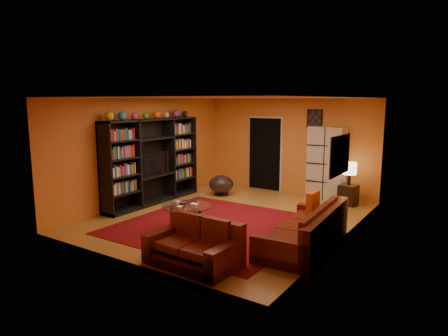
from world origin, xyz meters
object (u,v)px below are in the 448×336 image
Objects in this scene: sofa at (309,231)px; side_table at (348,195)px; table_lamp at (350,169)px; entertainment_unit at (153,161)px; tv at (152,164)px; coffee_table at (187,208)px; loveseat at (196,246)px; bowl_chair at (221,184)px; storage_cabinet at (326,163)px.

side_table is at bearing 90.96° from sofa.
entertainment_unit is at bearing -149.15° from table_lamp.
sofa is at bearing -99.07° from tv.
sofa reaches higher than coffee_table.
side_table is at bearing 0.00° from table_lamp.
entertainment_unit is 4.55m from sofa.
tv is at bearing 150.33° from coffee_table.
entertainment_unit is at bearing 166.33° from sofa.
tv is at bearing -148.06° from table_lamp.
loveseat reaches higher than side_table.
coffee_table is 1.96× the size of side_table.
table_lamp is (-0.27, 3.25, 0.61)m from sofa.
bowl_chair is (-3.45, 2.39, 0.01)m from sofa.
side_table is (-0.27, 3.25, -0.03)m from sofa.
storage_cabinet reaches higher than side_table.
side_table is 0.65m from table_lamp.
tv is 1.01× the size of coffee_table.
entertainment_unit is 4.84m from table_lamp.
bowl_chair is at bearing 141.56° from sofa.
entertainment_unit is 4.45m from storage_cabinet.
side_table is (4.15, 2.48, -0.80)m from entertainment_unit.
table_lamp is (0.69, -0.32, -0.04)m from storage_cabinet.
coffee_table is at bearing -104.20° from storage_cabinet.
sofa reaches higher than bowl_chair.
tv is at bearing -134.69° from storage_cabinet.
entertainment_unit is 2.07× the size of loveseat.
coffee_table is (2.00, -1.14, -0.56)m from tv.
entertainment_unit is at bearing 54.76° from loveseat.
bowl_chair is (-2.49, -1.18, -0.65)m from storage_cabinet.
bowl_chair is at bearing -149.49° from storage_cabinet.
table_lamp reaches higher than side_table.
tv is 4.48m from sofa.
coffee_table is (-1.16, 1.20, 0.16)m from loveseat.
entertainment_unit is 1.60× the size of storage_cabinet.
tv is at bearing -57.23° from entertainment_unit.
bowl_chair reaches higher than coffee_table.
table_lamp is at bearing 30.85° from entertainment_unit.
storage_cabinet is (0.25, 5.22, 0.65)m from loveseat.
sofa is (4.42, -0.77, -0.77)m from entertainment_unit.
loveseat reaches higher than bowl_chair.
entertainment_unit reaches higher than sofa.
entertainment_unit reaches higher than coffee_table.
storage_cabinet reaches higher than bowl_chair.
loveseat reaches higher than coffee_table.
storage_cabinet is at bearing -49.82° from tv.
bowl_chair is (-2.24, 4.04, 0.00)m from loveseat.
entertainment_unit is 5.39× the size of table_lamp.
entertainment_unit is at bearing 32.77° from tv.
entertainment_unit reaches higher than table_lamp.
entertainment_unit is 4.90m from side_table.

